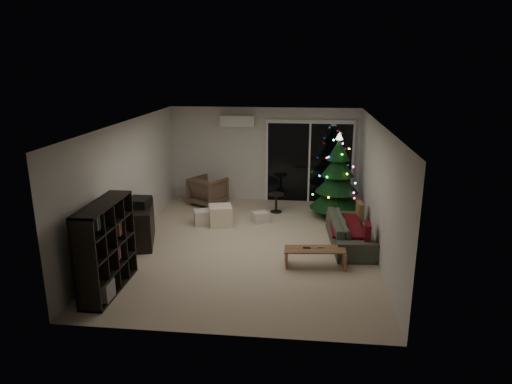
# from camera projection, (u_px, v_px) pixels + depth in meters

# --- Properties ---
(room) EXTENTS (6.50, 7.51, 2.60)m
(room) POSITION_uv_depth(u_px,v_px,m) (277.00, 180.00, 10.50)
(room) COLOR beige
(room) RESTS_ON ground
(bookshelf) EXTENTS (0.90, 1.53, 1.50)m
(bookshelf) POSITION_uv_depth(u_px,v_px,m) (95.00, 247.00, 7.37)
(bookshelf) COLOR black
(bookshelf) RESTS_ON floor
(media_cabinet) EXTENTS (0.81, 1.36, 0.80)m
(media_cabinet) POSITION_uv_depth(u_px,v_px,m) (141.00, 224.00, 9.41)
(media_cabinet) COLOR black
(media_cabinet) RESTS_ON floor
(stereo) EXTENTS (0.40, 0.48, 0.17)m
(stereo) POSITION_uv_depth(u_px,v_px,m) (139.00, 202.00, 9.28)
(stereo) COLOR black
(stereo) RESTS_ON media_cabinet
(armchair) EXTENTS (1.09, 1.10, 0.74)m
(armchair) POSITION_uv_depth(u_px,v_px,m) (208.00, 191.00, 11.97)
(armchair) COLOR #766049
(armchair) RESTS_ON floor
(ottoman) EXTENTS (0.63, 0.63, 0.46)m
(ottoman) POSITION_uv_depth(u_px,v_px,m) (220.00, 215.00, 10.50)
(ottoman) COLOR #F0E7C9
(ottoman) RESTS_ON floor
(cardboard_box_a) EXTENTS (0.56, 0.49, 0.33)m
(cardboard_box_a) POSITION_uv_depth(u_px,v_px,m) (205.00, 217.00, 10.57)
(cardboard_box_a) COLOR white
(cardboard_box_a) RESTS_ON floor
(cardboard_box_b) EXTENTS (0.44, 0.40, 0.25)m
(cardboard_box_b) POSITION_uv_depth(u_px,v_px,m) (260.00, 217.00, 10.69)
(cardboard_box_b) COLOR white
(cardboard_box_b) RESTS_ON floor
(side_table) EXTENTS (0.45, 0.45, 0.48)m
(side_table) POSITION_uv_depth(u_px,v_px,m) (276.00, 203.00, 11.39)
(side_table) COLOR black
(side_table) RESTS_ON floor
(floor_lamp) EXTENTS (0.25, 0.25, 1.57)m
(floor_lamp) POSITION_uv_depth(u_px,v_px,m) (222.00, 169.00, 12.54)
(floor_lamp) COLOR black
(floor_lamp) RESTS_ON floor
(sofa) EXTENTS (0.91, 2.03, 0.58)m
(sofa) POSITION_uv_depth(u_px,v_px,m) (350.00, 231.00, 9.34)
(sofa) COLOR #4A4D48
(sofa) RESTS_ON floor
(sofa_throw) EXTENTS (0.62, 1.43, 0.05)m
(sofa_throw) POSITION_uv_depth(u_px,v_px,m) (346.00, 225.00, 9.31)
(sofa_throw) COLOR #461212
(sofa_throw) RESTS_ON sofa
(cushion_a) EXTENTS (0.15, 0.39, 0.38)m
(cushion_a) POSITION_uv_depth(u_px,v_px,m) (360.00, 211.00, 9.87)
(cushion_a) COLOR olive
(cushion_a) RESTS_ON sofa
(cushion_b) EXTENTS (0.14, 0.39, 0.38)m
(cushion_b) POSITION_uv_depth(u_px,v_px,m) (367.00, 233.00, 8.63)
(cushion_b) COLOR #461212
(cushion_b) RESTS_ON sofa
(coffee_table) EXTENTS (1.14, 0.50, 0.35)m
(coffee_table) POSITION_uv_depth(u_px,v_px,m) (315.00, 257.00, 8.37)
(coffee_table) COLOR olive
(coffee_table) RESTS_ON floor
(remote_a) EXTENTS (0.14, 0.04, 0.02)m
(remote_a) POSITION_uv_depth(u_px,v_px,m) (307.00, 248.00, 8.33)
(remote_a) COLOR black
(remote_a) RESTS_ON coffee_table
(remote_b) EXTENTS (0.13, 0.08, 0.02)m
(remote_b) POSITION_uv_depth(u_px,v_px,m) (321.00, 247.00, 8.35)
(remote_b) COLOR slate
(remote_b) RESTS_ON coffee_table
(christmas_tree) EXTENTS (1.44, 1.44, 2.06)m
(christmas_tree) POSITION_uv_depth(u_px,v_px,m) (337.00, 175.00, 10.84)
(christmas_tree) COLOR black
(christmas_tree) RESTS_ON floor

